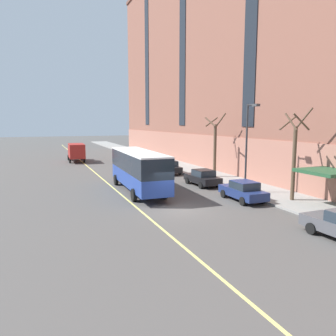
{
  "coord_description": "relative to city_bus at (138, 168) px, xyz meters",
  "views": [
    {
      "loc": [
        -8.88,
        -20.37,
        6.03
      ],
      "look_at": [
        2.45,
        7.77,
        1.8
      ],
      "focal_mm": 35.0,
      "sensor_mm": 36.0,
      "label": 1
    }
  ],
  "objects": [
    {
      "name": "ground_plane",
      "position": [
        0.77,
        -6.71,
        -2.07
      ],
      "size": [
        260.0,
        260.0,
        0.0
      ],
      "primitive_type": "plane",
      "color": "#4C4947"
    },
    {
      "name": "sidewalk",
      "position": [
        10.0,
        -3.71,
        -2.0
      ],
      "size": [
        4.74,
        160.0,
        0.15
      ],
      "primitive_type": "cube",
      "color": "gray",
      "rests_on": "ground"
    },
    {
      "name": "city_bus",
      "position": [
        0.0,
        0.0,
        0.0
      ],
      "size": [
        3.06,
        11.15,
        3.57
      ],
      "color": "navy",
      "rests_on": "ground"
    },
    {
      "name": "parked_car_black_0",
      "position": [
        6.56,
        23.4,
        -1.29
      ],
      "size": [
        2.09,
        4.77,
        1.56
      ],
      "color": "black",
      "rests_on": "ground"
    },
    {
      "name": "parked_car_navy_1",
      "position": [
        6.58,
        -6.18,
        -1.29
      ],
      "size": [
        2.04,
        4.4,
        1.56
      ],
      "color": "navy",
      "rests_on": "ground"
    },
    {
      "name": "parked_car_black_3",
      "position": [
        6.56,
        0.46,
        -1.29
      ],
      "size": [
        2.15,
        4.4,
        1.56
      ],
      "color": "black",
      "rests_on": "ground"
    },
    {
      "name": "parked_car_champagne_4",
      "position": [
        6.52,
        17.14,
        -1.29
      ],
      "size": [
        2.08,
        4.71,
        1.56
      ],
      "color": "#BCAD89",
      "rests_on": "ground"
    },
    {
      "name": "parked_car_black_5",
      "position": [
        6.34,
        8.58,
        -1.29
      ],
      "size": [
        2.01,
        4.61,
        1.56
      ],
      "color": "black",
      "rests_on": "ground"
    },
    {
      "name": "box_truck",
      "position": [
        -2.48,
        24.81,
        -0.46
      ],
      "size": [
        2.51,
        6.64,
        2.8
      ],
      "color": "maroon",
      "rests_on": "ground"
    },
    {
      "name": "street_tree_mid_block",
      "position": [
        9.88,
        -7.88,
        1.53
      ],
      "size": [
        1.79,
        1.77,
        6.97
      ],
      "color": "brown",
      "rests_on": "sidewalk"
    },
    {
      "name": "street_tree_far_uptown",
      "position": [
        9.87,
        3.96,
        1.44
      ],
      "size": [
        1.95,
        1.9,
        6.89
      ],
      "color": "brown",
      "rests_on": "sidewalk"
    },
    {
      "name": "street_lamp",
      "position": [
        8.23,
        -4.32,
        2.57
      ],
      "size": [
        0.36,
        1.48,
        7.39
      ],
      "color": "#2D2D30",
      "rests_on": "sidewalk"
    },
    {
      "name": "fire_hydrant",
      "position": [
        8.13,
        1.58,
        -1.58
      ],
      "size": [
        0.42,
        0.24,
        0.72
      ],
      "color": "red",
      "rests_on": "sidewalk"
    },
    {
      "name": "lane_centerline",
      "position": [
        -1.7,
        -3.71,
        -2.07
      ],
      "size": [
        0.16,
        140.0,
        0.01
      ],
      "primitive_type": "cube",
      "color": "#E0D66B",
      "rests_on": "ground"
    }
  ]
}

